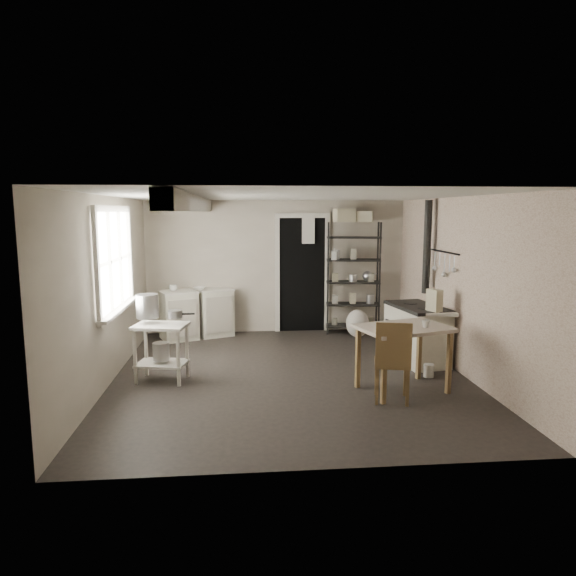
{
  "coord_description": "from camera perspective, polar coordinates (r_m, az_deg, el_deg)",
  "views": [
    {
      "loc": [
        -0.62,
        -6.42,
        2.11
      ],
      "look_at": [
        0.0,
        0.3,
        1.1
      ],
      "focal_mm": 32.0,
      "sensor_mm": 36.0,
      "label": 1
    }
  ],
  "objects": [
    {
      "name": "shelf_rack",
      "position": [
        8.95,
        7.23,
        1.0
      ],
      "size": [
        0.96,
        0.48,
        1.93
      ],
      "primitive_type": null,
      "rotation": [
        0.0,
        0.0,
        -0.14
      ],
      "color": "black",
      "rests_on": "ground"
    },
    {
      "name": "wall_left",
      "position": [
        6.69,
        -19.31,
        -0.21
      ],
      "size": [
        0.02,
        5.0,
        2.3
      ],
      "primitive_type": "cube",
      "color": "#BBB19F",
      "rests_on": "ground"
    },
    {
      "name": "bucket",
      "position": [
        6.62,
        -13.91,
        -6.85
      ],
      "size": [
        0.25,
        0.25,
        0.22
      ],
      "primitive_type": "cylinder",
      "rotation": [
        0.0,
        0.0,
        -0.24
      ],
      "color": "silver",
      "rests_on": "prep_table"
    },
    {
      "name": "ceiling_beam",
      "position": [
        6.45,
        -10.57,
        9.17
      ],
      "size": [
        0.18,
        5.0,
        0.18
      ],
      "primitive_type": null,
      "color": "silver",
      "rests_on": "ceiling"
    },
    {
      "name": "wallpaper_panel",
      "position": [
        7.09,
        18.57,
        0.29
      ],
      "size": [
        0.01,
        5.0,
        2.3
      ],
      "primitive_type": null,
      "color": "beige",
      "rests_on": "wall_right"
    },
    {
      "name": "base_cabinets",
      "position": [
        8.79,
        -10.11,
        -2.45
      ],
      "size": [
        1.34,
        0.95,
        0.81
      ],
      "primitive_type": null,
      "rotation": [
        0.0,
        0.0,
        0.38
      ],
      "color": "beige",
      "rests_on": "ground"
    },
    {
      "name": "saucepan",
      "position": [
        6.51,
        -12.43,
        -2.85
      ],
      "size": [
        0.19,
        0.19,
        0.1
      ],
      "primitive_type": "cylinder",
      "rotation": [
        0.0,
        0.0,
        0.1
      ],
      "color": "silver",
      "rests_on": "prep_table"
    },
    {
      "name": "wall_front",
      "position": [
        4.08,
        3.62,
        -5.09
      ],
      "size": [
        4.5,
        0.02,
        2.3
      ],
      "primitive_type": "cube",
      "color": "#BBB19F",
      "rests_on": "ground"
    },
    {
      "name": "stove",
      "position": [
        7.48,
        14.13,
        -4.64
      ],
      "size": [
        0.73,
        1.1,
        0.8
      ],
      "primitive_type": null,
      "rotation": [
        0.0,
        0.0,
        0.17
      ],
      "color": "beige",
      "rests_on": "ground"
    },
    {
      "name": "mixing_bowl",
      "position": [
        8.7,
        -9.75,
        0.73
      ],
      "size": [
        0.33,
        0.33,
        0.06
      ],
      "primitive_type": "imported",
      "rotation": [
        0.0,
        0.0,
        -0.31
      ],
      "color": "silver",
      "rests_on": "base_cabinets"
    },
    {
      "name": "storage_box_a",
      "position": [
        8.88,
        6.26,
        7.81
      ],
      "size": [
        0.35,
        0.31,
        0.22
      ],
      "primitive_type": "cube",
      "rotation": [
        0.0,
        0.0,
        0.09
      ],
      "color": "beige",
      "rests_on": "shelf_rack"
    },
    {
      "name": "utensil_rail",
      "position": [
        7.58,
        16.54,
        3.92
      ],
      "size": [
        0.06,
        1.2,
        0.44
      ],
      "primitive_type": null,
      "color": "silver",
      "rests_on": "wall_right"
    },
    {
      "name": "prep_table",
      "position": [
        6.63,
        -13.88,
        -6.68
      ],
      "size": [
        0.71,
        0.57,
        0.72
      ],
      "primitive_type": null,
      "rotation": [
        0.0,
        0.0,
        -0.2
      ],
      "color": "silver",
      "rests_on": "ground"
    },
    {
      "name": "storage_box_b",
      "position": [
        8.97,
        8.49,
        7.65
      ],
      "size": [
        0.35,
        0.33,
        0.18
      ],
      "primitive_type": "cube",
      "rotation": [
        0.0,
        0.0,
        -0.3
      ],
      "color": "beige",
      "rests_on": "shelf_rack"
    },
    {
      "name": "stovepipe",
      "position": [
        7.83,
        15.2,
        4.41
      ],
      "size": [
        0.13,
        0.13,
        1.29
      ],
      "primitive_type": null,
      "rotation": [
        0.0,
        0.0,
        0.42
      ],
      "color": "black",
      "rests_on": "stove"
    },
    {
      "name": "stockpot",
      "position": [
        6.63,
        -15.36,
        -1.95
      ],
      "size": [
        0.35,
        0.35,
        0.3
      ],
      "primitive_type": "cylinder",
      "rotation": [
        0.0,
        0.0,
        -0.34
      ],
      "color": "silver",
      "rests_on": "prep_table"
    },
    {
      "name": "oats_box",
      "position": [
        7.03,
        15.98,
        -0.82
      ],
      "size": [
        0.18,
        0.23,
        0.3
      ],
      "primitive_type": "cube",
      "rotation": [
        0.0,
        0.0,
        0.37
      ],
      "color": "beige",
      "rests_on": "side_ledge"
    },
    {
      "name": "doorway",
      "position": [
        9.02,
        1.58,
        1.44
      ],
      "size": [
        0.96,
        0.1,
        2.08
      ],
      "primitive_type": null,
      "color": "silver",
      "rests_on": "ground"
    },
    {
      "name": "flour_sack",
      "position": [
        8.77,
        7.72,
        -3.88
      ],
      "size": [
        0.44,
        0.4,
        0.47
      ],
      "primitive_type": "ellipsoid",
      "rotation": [
        0.0,
        0.0,
        -0.18
      ],
      "color": "silver",
      "rests_on": "ground"
    },
    {
      "name": "wall_right",
      "position": [
        7.09,
        18.64,
        0.29
      ],
      "size": [
        0.02,
        5.0,
        2.3
      ],
      "primitive_type": "cube",
      "color": "#BBB19F",
      "rests_on": "ground"
    },
    {
      "name": "wall_back",
      "position": [
        8.99,
        -1.29,
        2.38
      ],
      "size": [
        4.5,
        0.02,
        2.3
      ],
      "primitive_type": "cube",
      "color": "#BBB19F",
      "rests_on": "ground"
    },
    {
      "name": "shelf_jar",
      "position": [
        8.78,
        5.16,
        3.68
      ],
      "size": [
        0.12,
        0.12,
        0.21
      ],
      "primitive_type": "imported",
      "rotation": [
        0.0,
        0.0,
        -0.31
      ],
      "color": "silver",
      "rests_on": "shelf_rack"
    },
    {
      "name": "floor",
      "position": [
        6.78,
        0.24,
        -9.61
      ],
      "size": [
        5.0,
        5.0,
        0.0
      ],
      "primitive_type": "plane",
      "color": "black",
      "rests_on": "ground"
    },
    {
      "name": "window",
      "position": [
        6.84,
        -18.81,
        2.94
      ],
      "size": [
        0.12,
        1.76,
        1.28
      ],
      "primitive_type": null,
      "color": "silver",
      "rests_on": "wall_left"
    },
    {
      "name": "chair",
      "position": [
        5.89,
        11.5,
        -7.68
      ],
      "size": [
        0.47,
        0.48,
        0.93
      ],
      "primitive_type": null,
      "rotation": [
        0.0,
        0.0,
        -0.24
      ],
      "color": "brown",
      "rests_on": "ground"
    },
    {
      "name": "work_table",
      "position": [
        6.26,
        12.63,
        -7.74
      ],
      "size": [
        1.19,
        0.98,
        0.78
      ],
      "primitive_type": null,
      "rotation": [
        0.0,
        0.0,
        0.29
      ],
      "color": "#BDB1A2",
      "rests_on": "ground"
    },
    {
      "name": "table_cup",
      "position": [
        6.16,
        15.03,
        -4.03
      ],
      "size": [
        0.11,
        0.11,
        0.09
      ],
      "primitive_type": "imported",
      "rotation": [
        0.0,
        0.0,
        0.16
      ],
      "color": "silver",
      "rests_on": "work_table"
    },
    {
      "name": "side_ledge",
      "position": [
        7.14,
        16.06,
        -5.43
      ],
      "size": [
        0.56,
        0.36,
        0.8
      ],
      "primitive_type": null,
      "rotation": [
        0.0,
        0.0,
        -0.16
      ],
      "color": "silver",
      "rests_on": "ground"
    },
    {
      "name": "floor_crock",
      "position": [
        6.92,
        15.37,
        -8.9
      ],
      "size": [
        0.14,
        0.14,
        0.17
      ],
      "primitive_type": "cylinder",
      "rotation": [
        0.0,
        0.0,
        0.08
      ],
      "color": "silver",
      "rests_on": "ground"
    },
    {
      "name": "counter_cup",
      "position": [
        8.61,
        -12.67,
        0.71
      ],
      "size": [
        0.14,
        0.14,
        0.11
      ],
      "primitive_type": "imported",
      "rotation": [
        0.0,
        0.0,
        0.01
      ],
      "color": "silver",
      "rests_on": "base_cabinets"
    },
    {
      "name": "ceiling",
      "position": [
        6.45,
        0.25,
        10.2
      ],
      "size": [
        5.0,
        5.0,
        0.0
      ],
      "primitive_type": "plane",
      "rotation": [
        3.14,
        0.0,
        0.0
      ],
      "color": "silver",
      "rests_on": "wall_back"
    }
  ]
}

